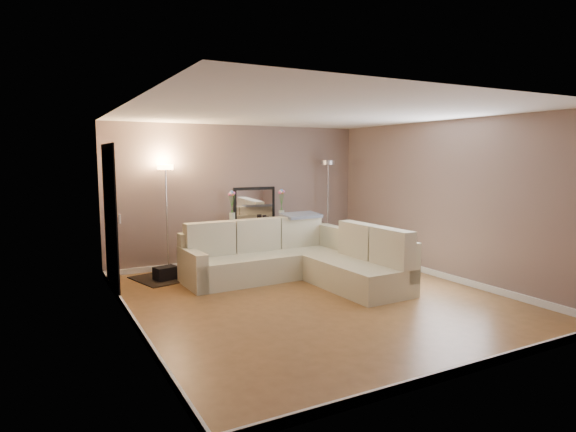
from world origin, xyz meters
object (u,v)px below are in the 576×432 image
console_table (254,241)px  floor_lamp_lit (166,197)px  sectional_sofa (297,259)px  floor_lamp_unlit (328,189)px

console_table → floor_lamp_lit: 1.88m
console_table → floor_lamp_lit: (-1.65, -0.00, 0.91)m
sectional_sofa → floor_lamp_lit: size_ratio=1.50×
sectional_sofa → console_table: 1.55m
sectional_sofa → floor_lamp_unlit: floor_lamp_unlit is taller
sectional_sofa → floor_lamp_lit: floor_lamp_lit is taller
sectional_sofa → floor_lamp_lit: bearing=138.1°
sectional_sofa → console_table: (-0.07, 1.55, 0.06)m
floor_lamp_unlit → sectional_sofa: bearing=-137.0°
floor_lamp_lit → floor_lamp_unlit: (3.21, -0.15, 0.05)m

